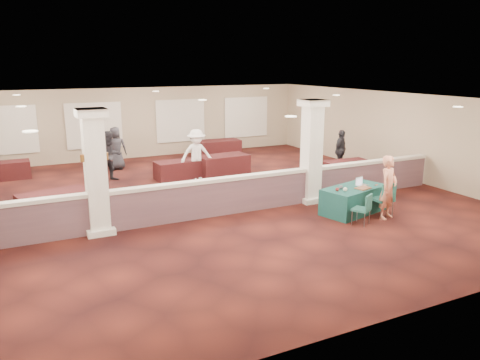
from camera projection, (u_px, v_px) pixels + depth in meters
name	position (u px, v px, depth m)	size (l,w,h in m)	color
ground	(204.00, 201.00, 14.89)	(16.00, 16.00, 0.00)	#441711
wall_back	(139.00, 123.00, 21.47)	(16.00, 0.04, 3.20)	gray
wall_front	(388.00, 233.00, 7.53)	(16.00, 0.04, 3.20)	gray
wall_right	(398.00, 135.00, 17.91)	(0.04, 16.00, 3.20)	gray
ceiling	(202.00, 99.00, 14.11)	(16.00, 16.00, 0.02)	white
partition_wall	(223.00, 195.00, 13.45)	(15.60, 0.28, 1.10)	#573B45
column_left	(96.00, 171.00, 11.69)	(0.72, 0.72, 3.20)	silver
column_right	(312.00, 151.00, 14.46)	(0.72, 0.72, 3.20)	silver
sconce_left	(83.00, 158.00, 11.49)	(0.12, 0.12, 0.18)	brown
sconce_right	(106.00, 156.00, 11.72)	(0.12, 0.12, 0.18)	brown
near_table	(354.00, 200.00, 13.68)	(1.99, 1.00, 0.77)	#103B38
conf_chair_main	(385.00, 197.00, 13.19)	(0.51, 0.52, 1.02)	#1F5C54
conf_chair_side	(364.00, 207.00, 12.58)	(0.58, 0.58, 0.86)	#1F5C54
woman	(388.00, 187.00, 13.04)	(0.65, 0.43, 1.79)	#F09468
far_table_front_left	(54.00, 205.00, 13.17)	(1.86, 0.93, 0.75)	black
far_table_front_center	(223.00, 165.00, 18.26)	(1.94, 0.97, 0.79)	black
far_table_front_right	(347.00, 170.00, 17.57)	(1.76, 0.88, 0.71)	black
far_table_back_left	(7.00, 170.00, 17.62)	(1.64, 0.82, 0.67)	black
far_table_back_center	(178.00, 170.00, 17.69)	(1.69, 0.84, 0.68)	black
far_table_back_right	(219.00, 149.00, 21.81)	(1.95, 0.97, 0.79)	black
attendee_a	(110.00, 156.00, 17.25)	(0.89, 0.50, 1.86)	black
attendee_b	(197.00, 154.00, 17.54)	(1.20, 0.55, 1.88)	white
attendee_c	(341.00, 151.00, 18.76)	(0.99, 0.47, 1.69)	black
attendee_d	(116.00, 148.00, 19.12)	(0.87, 0.47, 1.77)	black
laptop_base	(362.00, 185.00, 13.74)	(0.35, 0.24, 0.02)	silver
laptop_screen	(359.00, 180.00, 13.80)	(0.35, 0.01, 0.23)	silver
screen_glow	(359.00, 181.00, 13.80)	(0.31, 0.00, 0.20)	silver
knitting	(363.00, 188.00, 13.42)	(0.42, 0.31, 0.03)	#AF551C
yarn_cream	(345.00, 189.00, 13.12)	(0.12, 0.12, 0.12)	beige
yarn_red	(337.00, 189.00, 13.14)	(0.10, 0.10, 0.10)	maroon
yarn_grey	(341.00, 187.00, 13.36)	(0.11, 0.11, 0.11)	#4E4D53
scissors	(376.00, 185.00, 13.80)	(0.13, 0.03, 0.01)	red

